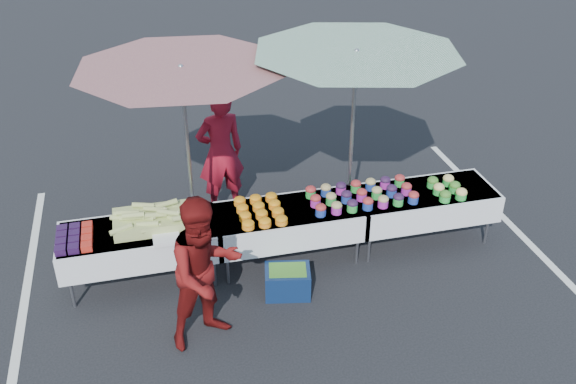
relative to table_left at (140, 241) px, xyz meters
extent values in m
plane|color=black|center=(1.80, 0.00, -0.58)|extent=(80.00, 80.00, 0.00)
cube|color=silver|center=(-1.40, 0.00, -0.58)|extent=(0.10, 5.00, 0.00)
cube|color=silver|center=(5.00, 0.00, -0.58)|extent=(0.10, 5.00, 0.00)
cube|color=white|center=(0.00, 0.00, 0.15)|extent=(1.80, 0.75, 0.04)
cube|color=white|center=(0.00, 0.00, -0.01)|extent=(1.86, 0.81, 0.36)
cylinder|color=slate|center=(-0.82, -0.29, -0.39)|extent=(0.04, 0.04, 0.39)
cylinder|color=slate|center=(-0.82, 0.29, -0.39)|extent=(0.04, 0.04, 0.39)
cylinder|color=slate|center=(0.82, -0.29, -0.39)|extent=(0.04, 0.04, 0.39)
cylinder|color=slate|center=(0.82, 0.29, -0.39)|extent=(0.04, 0.04, 0.39)
cube|color=white|center=(1.80, 0.00, 0.15)|extent=(1.80, 0.75, 0.04)
cube|color=white|center=(1.80, 0.00, -0.01)|extent=(1.86, 0.81, 0.36)
cylinder|color=slate|center=(0.98, -0.29, -0.39)|extent=(0.04, 0.04, 0.39)
cylinder|color=slate|center=(0.98, 0.29, -0.39)|extent=(0.04, 0.04, 0.39)
cylinder|color=slate|center=(2.62, -0.29, -0.39)|extent=(0.04, 0.04, 0.39)
cylinder|color=slate|center=(2.62, 0.29, -0.39)|extent=(0.04, 0.04, 0.39)
cube|color=white|center=(3.60, 0.00, 0.15)|extent=(1.80, 0.75, 0.04)
cube|color=white|center=(3.60, 0.00, -0.01)|extent=(1.86, 0.81, 0.36)
cylinder|color=slate|center=(2.78, -0.29, -0.39)|extent=(0.04, 0.04, 0.39)
cylinder|color=slate|center=(2.78, 0.29, -0.39)|extent=(0.04, 0.04, 0.39)
cylinder|color=slate|center=(4.42, -0.29, -0.39)|extent=(0.04, 0.04, 0.39)
cylinder|color=slate|center=(4.42, 0.29, -0.39)|extent=(0.04, 0.04, 0.39)
cube|color=black|center=(-0.85, -0.27, 0.21)|extent=(0.12, 0.12, 0.08)
cube|color=black|center=(-0.85, -0.13, 0.21)|extent=(0.12, 0.12, 0.08)
cube|color=black|center=(-0.85, 0.01, 0.21)|extent=(0.12, 0.12, 0.08)
cube|color=black|center=(-0.85, 0.15, 0.21)|extent=(0.12, 0.12, 0.08)
cube|color=black|center=(-0.71, -0.27, 0.21)|extent=(0.12, 0.12, 0.08)
cube|color=black|center=(-0.71, -0.13, 0.21)|extent=(0.12, 0.12, 0.08)
cube|color=black|center=(-0.71, 0.01, 0.21)|extent=(0.12, 0.12, 0.08)
cube|color=black|center=(-0.71, 0.15, 0.21)|extent=(0.12, 0.12, 0.08)
cube|color=maroon|center=(-0.57, -0.27, 0.21)|extent=(0.12, 0.12, 0.08)
cube|color=maroon|center=(-0.57, -0.13, 0.21)|extent=(0.12, 0.12, 0.08)
cube|color=maroon|center=(-0.57, 0.01, 0.21)|extent=(0.12, 0.12, 0.08)
cube|color=maroon|center=(-0.57, 0.15, 0.21)|extent=(0.12, 0.12, 0.08)
cube|color=#A9C263|center=(0.25, 0.05, 0.24)|extent=(1.05, 0.55, 0.14)
cylinder|color=#A9C263|center=(0.55, 0.20, 0.27)|extent=(0.27, 0.09, 0.10)
cylinder|color=#A9C263|center=(-0.13, 0.10, 0.34)|extent=(0.27, 0.14, 0.07)
cylinder|color=#A9C263|center=(0.36, -0.06, 0.38)|extent=(0.27, 0.14, 0.09)
cylinder|color=#A9C263|center=(-0.17, 0.08, 0.28)|extent=(0.27, 0.15, 0.10)
cylinder|color=#A9C263|center=(0.07, -0.01, 0.33)|extent=(0.27, 0.15, 0.08)
cylinder|color=#A9C263|center=(0.21, 0.09, 0.36)|extent=(0.27, 0.10, 0.10)
cylinder|color=#A9C263|center=(0.21, -0.03, 0.36)|extent=(0.27, 0.07, 0.08)
cylinder|color=#A9C263|center=(0.12, -0.13, 0.31)|extent=(0.27, 0.14, 0.09)
cylinder|color=#A9C263|center=(0.09, 0.25, 0.34)|extent=(0.27, 0.12, 0.08)
cylinder|color=#A9C263|center=(0.71, 0.14, 0.29)|extent=(0.27, 0.16, 0.08)
cylinder|color=#A9C263|center=(-0.06, 0.01, 0.34)|extent=(0.27, 0.11, 0.07)
cylinder|color=#A9C263|center=(0.16, -0.18, 0.27)|extent=(0.27, 0.10, 0.07)
cylinder|color=#A9C263|center=(0.36, 0.19, 0.35)|extent=(0.27, 0.12, 0.08)
cylinder|color=#A9C263|center=(-0.18, -0.17, 0.31)|extent=(0.27, 0.15, 0.08)
cylinder|color=#A9C263|center=(-0.09, 0.09, 0.36)|extent=(0.27, 0.10, 0.08)
cylinder|color=#A9C263|center=(0.46, 0.00, 0.32)|extent=(0.27, 0.16, 0.10)
cylinder|color=#A9C263|center=(-0.03, -0.02, 0.38)|extent=(0.27, 0.12, 0.09)
cylinder|color=#A9C263|center=(0.52, -0.18, 0.37)|extent=(0.27, 0.09, 0.07)
cylinder|color=#A9C263|center=(0.58, -0.15, 0.30)|extent=(0.27, 0.10, 0.09)
cylinder|color=#A9C263|center=(0.50, -0.09, 0.28)|extent=(0.27, 0.12, 0.09)
cylinder|color=#A9C263|center=(0.35, 0.28, 0.27)|extent=(0.27, 0.10, 0.08)
cylinder|color=#A9C263|center=(0.63, 0.03, 0.34)|extent=(0.27, 0.14, 0.10)
cylinder|color=#A9C263|center=(0.56, 0.25, 0.27)|extent=(0.27, 0.12, 0.07)
cube|color=white|center=(0.30, -0.30, 0.19)|extent=(0.30, 0.25, 0.05)
cylinder|color=orange|center=(1.25, -0.28, 0.19)|extent=(0.15, 0.15, 0.05)
ellipsoid|color=#C45E0B|center=(1.25, -0.28, 0.23)|extent=(0.15, 0.15, 0.08)
cylinder|color=orange|center=(1.25, -0.10, 0.19)|extent=(0.15, 0.15, 0.05)
ellipsoid|color=#C45E0B|center=(1.25, -0.10, 0.23)|extent=(0.15, 0.15, 0.08)
cylinder|color=orange|center=(1.25, 0.08, 0.19)|extent=(0.15, 0.15, 0.05)
ellipsoid|color=#C45E0B|center=(1.25, 0.08, 0.23)|extent=(0.15, 0.15, 0.08)
cylinder|color=orange|center=(1.25, 0.26, 0.19)|extent=(0.15, 0.15, 0.05)
ellipsoid|color=#C45E0B|center=(1.25, 0.26, 0.23)|extent=(0.15, 0.15, 0.08)
cylinder|color=orange|center=(1.45, -0.28, 0.19)|extent=(0.15, 0.15, 0.05)
ellipsoid|color=#C45E0B|center=(1.45, -0.28, 0.23)|extent=(0.15, 0.15, 0.08)
cylinder|color=orange|center=(1.45, -0.10, 0.19)|extent=(0.15, 0.15, 0.05)
ellipsoid|color=#C45E0B|center=(1.45, -0.10, 0.23)|extent=(0.15, 0.15, 0.08)
cylinder|color=orange|center=(1.45, 0.08, 0.19)|extent=(0.15, 0.15, 0.05)
ellipsoid|color=#C45E0B|center=(1.45, 0.08, 0.23)|extent=(0.15, 0.15, 0.08)
cylinder|color=orange|center=(1.45, 0.26, 0.19)|extent=(0.15, 0.15, 0.05)
ellipsoid|color=#C45E0B|center=(1.45, 0.26, 0.23)|extent=(0.15, 0.15, 0.08)
cylinder|color=orange|center=(1.65, -0.28, 0.19)|extent=(0.15, 0.15, 0.05)
ellipsoid|color=#C45E0B|center=(1.65, -0.28, 0.23)|extent=(0.15, 0.15, 0.08)
cylinder|color=orange|center=(1.65, -0.10, 0.19)|extent=(0.15, 0.15, 0.05)
ellipsoid|color=#C45E0B|center=(1.65, -0.10, 0.23)|extent=(0.15, 0.15, 0.08)
cylinder|color=orange|center=(1.65, 0.08, 0.19)|extent=(0.15, 0.15, 0.05)
ellipsoid|color=#C45E0B|center=(1.65, 0.08, 0.23)|extent=(0.15, 0.15, 0.08)
cylinder|color=orange|center=(1.65, 0.26, 0.19)|extent=(0.15, 0.15, 0.05)
ellipsoid|color=#C45E0B|center=(1.65, 0.26, 0.23)|extent=(0.15, 0.15, 0.08)
cylinder|color=#213C9B|center=(2.15, -0.22, 0.22)|extent=(0.13, 0.13, 0.10)
ellipsoid|color=maroon|center=(2.15, -0.22, 0.28)|extent=(0.14, 0.14, 0.10)
cylinder|color=#AF25A2|center=(2.15, 0.00, 0.22)|extent=(0.13, 0.13, 0.10)
ellipsoid|color=maroon|center=(2.15, 0.00, 0.28)|extent=(0.14, 0.14, 0.10)
cylinder|color=green|center=(2.15, 0.22, 0.22)|extent=(0.13, 0.13, 0.10)
ellipsoid|color=maroon|center=(2.15, 0.22, 0.28)|extent=(0.14, 0.14, 0.10)
cylinder|color=#AF25A2|center=(2.35, -0.22, 0.22)|extent=(0.13, 0.13, 0.10)
ellipsoid|color=#9F7C4D|center=(2.35, -0.22, 0.28)|extent=(0.14, 0.14, 0.10)
cylinder|color=green|center=(2.35, 0.00, 0.22)|extent=(0.13, 0.13, 0.10)
ellipsoid|color=#9F7C4D|center=(2.35, 0.00, 0.28)|extent=(0.14, 0.14, 0.10)
cylinder|color=#213C9B|center=(2.35, 0.22, 0.22)|extent=(0.13, 0.13, 0.10)
ellipsoid|color=#9F7C4D|center=(2.35, 0.22, 0.28)|extent=(0.14, 0.14, 0.10)
cylinder|color=green|center=(2.55, -0.22, 0.22)|extent=(0.13, 0.13, 0.10)
ellipsoid|color=#211331|center=(2.55, -0.22, 0.28)|extent=(0.14, 0.14, 0.10)
cylinder|color=#213C9B|center=(2.55, 0.00, 0.22)|extent=(0.13, 0.13, 0.10)
ellipsoid|color=#211331|center=(2.55, 0.00, 0.28)|extent=(0.14, 0.14, 0.10)
cylinder|color=#AF25A2|center=(2.55, 0.22, 0.22)|extent=(0.13, 0.13, 0.10)
ellipsoid|color=#211331|center=(2.55, 0.22, 0.28)|extent=(0.14, 0.14, 0.10)
cylinder|color=#213C9B|center=(2.75, -0.22, 0.22)|extent=(0.13, 0.13, 0.10)
ellipsoid|color=maroon|center=(2.75, -0.22, 0.28)|extent=(0.14, 0.14, 0.10)
cylinder|color=#AF25A2|center=(2.75, 0.00, 0.22)|extent=(0.13, 0.13, 0.10)
ellipsoid|color=maroon|center=(2.75, 0.00, 0.28)|extent=(0.14, 0.14, 0.10)
cylinder|color=green|center=(2.75, 0.22, 0.22)|extent=(0.13, 0.13, 0.10)
ellipsoid|color=maroon|center=(2.75, 0.22, 0.28)|extent=(0.14, 0.14, 0.10)
cylinder|color=#AF25A2|center=(2.95, -0.22, 0.22)|extent=(0.13, 0.13, 0.10)
ellipsoid|color=#9F7C4D|center=(2.95, -0.22, 0.28)|extent=(0.14, 0.14, 0.10)
cylinder|color=green|center=(2.95, 0.00, 0.22)|extent=(0.13, 0.13, 0.10)
ellipsoid|color=#9F7C4D|center=(2.95, 0.00, 0.28)|extent=(0.14, 0.14, 0.10)
cylinder|color=#213C9B|center=(2.95, 0.22, 0.22)|extent=(0.13, 0.13, 0.10)
ellipsoid|color=#9F7C4D|center=(2.95, 0.22, 0.28)|extent=(0.14, 0.14, 0.10)
cylinder|color=green|center=(3.15, -0.22, 0.22)|extent=(0.13, 0.13, 0.10)
ellipsoid|color=#211331|center=(3.15, -0.22, 0.28)|extent=(0.14, 0.14, 0.10)
cylinder|color=#213C9B|center=(3.15, 0.00, 0.22)|extent=(0.13, 0.13, 0.10)
ellipsoid|color=#211331|center=(3.15, 0.00, 0.28)|extent=(0.14, 0.14, 0.10)
cylinder|color=#AF25A2|center=(3.15, 0.22, 0.22)|extent=(0.13, 0.13, 0.10)
ellipsoid|color=#211331|center=(3.15, 0.22, 0.28)|extent=(0.14, 0.14, 0.10)
cylinder|color=#213C9B|center=(3.35, -0.22, 0.22)|extent=(0.13, 0.13, 0.10)
ellipsoid|color=maroon|center=(3.35, -0.22, 0.28)|extent=(0.14, 0.14, 0.10)
cylinder|color=#AF25A2|center=(3.35, 0.00, 0.22)|extent=(0.13, 0.13, 0.10)
ellipsoid|color=maroon|center=(3.35, 0.00, 0.28)|extent=(0.14, 0.14, 0.10)
cylinder|color=green|center=(3.35, 0.22, 0.22)|extent=(0.13, 0.13, 0.10)
ellipsoid|color=maroon|center=(3.35, 0.22, 0.28)|extent=(0.14, 0.14, 0.10)
cylinder|color=green|center=(3.75, -0.28, 0.21)|extent=(0.14, 0.14, 0.08)
ellipsoid|color=#29761F|center=(3.75, -0.28, 0.26)|extent=(0.14, 0.14, 0.11)
cylinder|color=green|center=(3.75, -0.10, 0.21)|extent=(0.14, 0.14, 0.08)
ellipsoid|color=#DECB63|center=(3.75, -0.10, 0.26)|extent=(0.14, 0.14, 0.11)
cylinder|color=green|center=(3.75, 0.08, 0.21)|extent=(0.14, 0.14, 0.08)
ellipsoid|color=#29761F|center=(3.75, 0.08, 0.26)|extent=(0.14, 0.14, 0.11)
cylinder|color=green|center=(3.97, -0.28, 0.21)|extent=(0.14, 0.14, 0.08)
ellipsoid|color=#DECB63|center=(3.97, -0.28, 0.26)|extent=(0.14, 0.14, 0.11)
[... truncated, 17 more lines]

